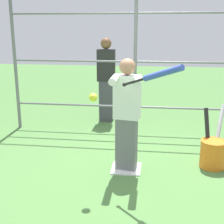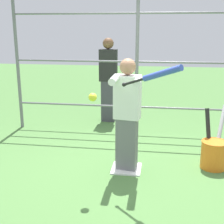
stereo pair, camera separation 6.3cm
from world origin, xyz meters
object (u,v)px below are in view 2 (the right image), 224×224
Objects in this scene: batter at (127,112)px; bat_bucket at (214,152)px; baseball_bat_swinging at (157,75)px; softball_in_flight at (93,97)px; bystander_behind_fence at (108,79)px.

bat_bucket is (-1.19, -0.28, -0.60)m from batter.
batter is 2.31× the size of baseball_bat_swinging.
bat_bucket is at bearing -150.99° from softball_in_flight.
baseball_bat_swinging is 3.17m from bystander_behind_fence.
softball_in_flight is at bearing 95.79° from bystander_behind_fence.
baseball_bat_swinging reaches higher than batter.
batter is 15.86× the size of softball_in_flight.
bystander_behind_fence is at bearing -71.48° from baseball_bat_swinging.
batter is 0.99m from baseball_bat_swinging.
bystander_behind_fence is at bearing -84.21° from softball_in_flight.
baseball_bat_swinging is 0.39× the size of bystander_behind_fence.
softball_in_flight is (0.70, -0.12, -0.29)m from baseball_bat_swinging.
bystander_behind_fence is (1.81, -2.00, 0.67)m from bat_bucket.
bat_bucket is at bearing 132.22° from bystander_behind_fence.
bystander_behind_fence is (0.62, -2.27, 0.06)m from batter.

